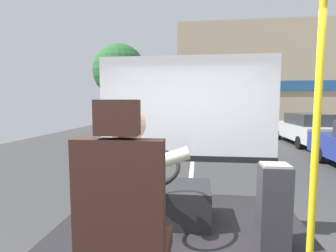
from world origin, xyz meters
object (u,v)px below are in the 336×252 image
object	(u,v)px
bus_driver	(130,191)
fare_box	(274,206)
parked_car_silver	(307,128)
handrail_pole	(316,132)
driver_seat	(125,233)
steering_console	(160,201)

from	to	relation	value
bus_driver	fare_box	distance (m)	1.41
fare_box	parked_car_silver	world-z (taller)	parked_car_silver
handrail_pole	parked_car_silver	distance (m)	11.52
driver_seat	steering_console	size ratio (longest dim) A/B	1.19
bus_driver	steering_console	world-z (taller)	bus_driver
driver_seat	steering_console	xyz separation A→B (m)	(0.00, 1.32, -0.34)
driver_seat	fare_box	bearing A→B (deg)	40.54
parked_car_silver	driver_seat	bearing A→B (deg)	-116.31
fare_box	steering_console	bearing A→B (deg)	160.28
driver_seat	handrail_pole	xyz separation A→B (m)	(1.14, 0.34, 0.56)
handrail_pole	fare_box	xyz separation A→B (m)	(-0.06, 0.59, -0.74)
steering_console	fare_box	world-z (taller)	steering_console
steering_console	handrail_pole	distance (m)	1.75
bus_driver	handrail_pole	xyz separation A→B (m)	(1.14, 0.22, 0.35)
steering_console	handrail_pole	xyz separation A→B (m)	(1.14, -0.98, 0.89)
steering_console	handrail_pole	size ratio (longest dim) A/B	0.49
driver_seat	steering_console	distance (m)	1.36
driver_seat	bus_driver	size ratio (longest dim) A/B	1.57
bus_driver	steering_console	bearing A→B (deg)	90.00
steering_console	fare_box	xyz separation A→B (m)	(1.08, -0.39, 0.16)
driver_seat	parked_car_silver	size ratio (longest dim) A/B	0.30
handrail_pole	fare_box	bearing A→B (deg)	95.74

